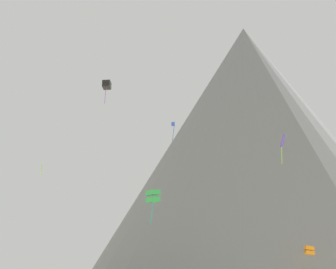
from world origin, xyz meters
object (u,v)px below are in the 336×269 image
(kite_indigo_mid, at_px, (283,143))
(kite_lime_mid, at_px, (41,169))
(kite_red_low, at_px, (325,244))
(kite_black_high, at_px, (107,85))
(rock_massif, at_px, (256,162))
(kite_orange_low, at_px, (309,251))
(kite_green_low, at_px, (153,196))
(kite_blue_high, at_px, (173,128))

(kite_indigo_mid, relative_size, kite_lime_mid, 2.88)
(kite_red_low, bearing_deg, kite_black_high, -144.36)
(rock_massif, xyz_separation_m, kite_indigo_mid, (1.76, -47.43, -10.13))
(rock_massif, distance_m, kite_black_high, 38.54)
(kite_indigo_mid, xyz_separation_m, kite_lime_mid, (-27.92, -2.73, -2.66))
(rock_massif, height_order, kite_orange_low, rock_massif)
(kite_lime_mid, xyz_separation_m, kite_green_low, (12.47, 4.45, -2.76))
(kite_green_low, bearing_deg, kite_indigo_mid, -148.50)
(kite_lime_mid, bearing_deg, kite_blue_high, 177.32)
(kite_orange_low, bearing_deg, kite_red_low, -28.00)
(kite_red_low, distance_m, kite_lime_mid, 45.01)
(kite_indigo_mid, bearing_deg, kite_red_low, -132.06)
(kite_black_high, height_order, kite_green_low, kite_black_high)
(kite_indigo_mid, height_order, kite_black_high, kite_black_high)
(kite_indigo_mid, relative_size, kite_red_low, 0.61)
(kite_indigo_mid, bearing_deg, rock_massif, -113.45)
(kite_indigo_mid, height_order, kite_blue_high, kite_blue_high)
(rock_massif, relative_size, kite_green_low, 19.13)
(kite_lime_mid, bearing_deg, kite_black_high, -161.27)
(rock_massif, height_order, kite_blue_high, rock_massif)
(kite_indigo_mid, bearing_deg, kite_green_low, -31.90)
(kite_black_high, xyz_separation_m, kite_lime_mid, (-0.17, -22.88, -20.87))
(kite_orange_low, xyz_separation_m, kite_lime_mid, (-31.43, -16.42, 8.47))
(kite_green_low, bearing_deg, kite_black_high, -18.48)
(rock_massif, distance_m, kite_red_low, 31.49)
(kite_orange_low, xyz_separation_m, kite_blue_high, (-20.19, 11.63, 22.42))
(kite_orange_low, bearing_deg, kite_indigo_mid, 156.63)
(kite_orange_low, bearing_deg, rock_massif, -0.08)
(kite_orange_low, relative_size, kite_green_low, 0.33)
(kite_orange_low, relative_size, kite_black_high, 0.32)
(kite_indigo_mid, distance_m, kite_black_high, 38.82)
(rock_massif, xyz_separation_m, kite_orange_low, (5.27, -33.75, -21.26))
(kite_indigo_mid, bearing_deg, kite_lime_mid, -19.98)
(rock_massif, height_order, kite_indigo_mid, rock_massif)
(rock_massif, relative_size, kite_black_high, 18.85)
(rock_massif, bearing_deg, kite_lime_mid, -117.54)
(kite_blue_high, height_order, kite_red_low, kite_blue_high)
(kite_orange_low, relative_size, kite_lime_mid, 1.15)
(kite_indigo_mid, distance_m, kite_lime_mid, 28.18)
(kite_black_high, relative_size, kite_blue_high, 1.20)
(kite_blue_high, height_order, kite_lime_mid, kite_blue_high)
(kite_orange_low, height_order, kite_lime_mid, kite_lime_mid)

